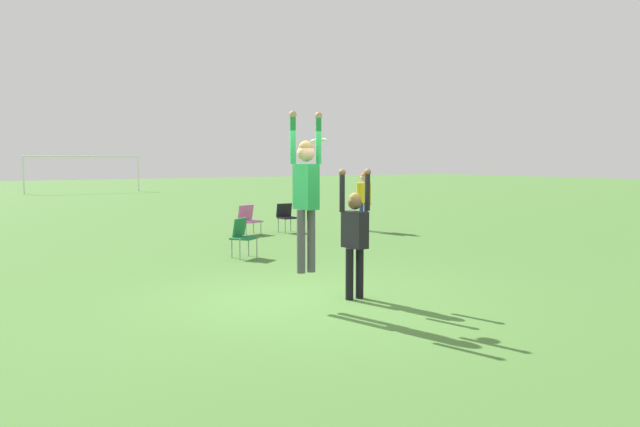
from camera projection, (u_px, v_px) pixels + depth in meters
ground_plane at (308, 301)px, 9.26m from camera, size 120.00×120.00×0.00m
person_jumping at (306, 187)px, 8.72m from camera, size 0.52×0.39×2.26m
person_defending at (355, 231)px, 9.33m from camera, size 0.57×0.43×1.97m
frisbee at (319, 140)px, 8.94m from camera, size 0.23×0.23×0.06m
camping_chair_0 at (242, 234)px, 13.36m from camera, size 0.65×0.72×0.84m
camping_chair_1 at (286, 215)px, 18.03m from camera, size 0.48×0.52×0.83m
camping_chair_2 at (248, 218)px, 17.56m from camera, size 0.68×0.73×0.82m
person_spectator_near at (364, 196)px, 18.37m from camera, size 0.53×0.40×1.71m
soccer_goal at (83, 164)px, 39.72m from camera, size 7.10×0.10×2.35m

